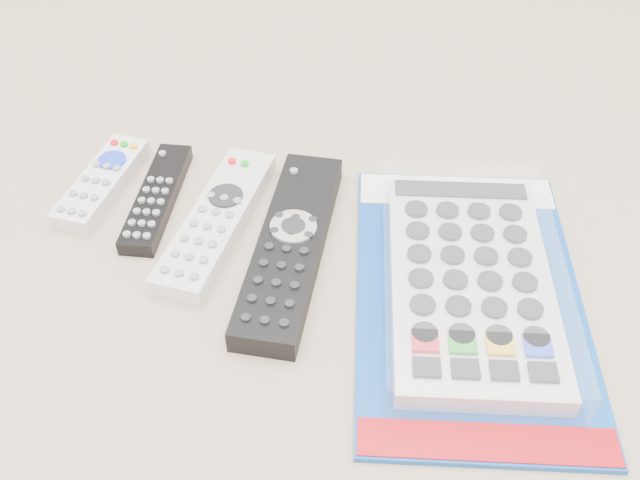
% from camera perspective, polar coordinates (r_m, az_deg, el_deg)
% --- Properties ---
extents(remote_small_grey, '(0.06, 0.15, 0.02)m').
position_cam_1_polar(remote_small_grey, '(0.83, -17.04, 4.45)').
color(remote_small_grey, silver).
rests_on(remote_small_grey, ground).
extents(remote_slim_black, '(0.05, 0.17, 0.02)m').
position_cam_1_polar(remote_slim_black, '(0.80, -12.93, 3.34)').
color(remote_slim_black, black).
rests_on(remote_slim_black, ground).
extents(remote_silver_dvd, '(0.07, 0.22, 0.02)m').
position_cam_1_polar(remote_silver_dvd, '(0.75, -8.26, 1.57)').
color(remote_silver_dvd, silver).
rests_on(remote_silver_dvd, ground).
extents(remote_large_black, '(0.07, 0.26, 0.03)m').
position_cam_1_polar(remote_large_black, '(0.72, -2.37, -0.47)').
color(remote_large_black, black).
rests_on(remote_large_black, ground).
extents(jumbo_remote_packaged, '(0.26, 0.38, 0.05)m').
position_cam_1_polar(jumbo_remote_packaged, '(0.69, 11.95, -3.16)').
color(jumbo_remote_packaged, '#0D4196').
rests_on(jumbo_remote_packaged, ground).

